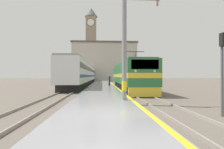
{
  "coord_description": "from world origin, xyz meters",
  "views": [
    {
      "loc": [
        -0.05,
        -7.37,
        1.87
      ],
      "look_at": [
        1.62,
        21.91,
        2.07
      ],
      "focal_mm": 28.0,
      "sensor_mm": 36.0,
      "label": 1
    }
  ],
  "objects_px": {
    "clock_tower": "(91,42)",
    "passenger_train": "(85,74)",
    "signal_post": "(223,60)",
    "person_on_platform": "(109,80)",
    "catenary_mast": "(125,44)",
    "locomotive_train": "(129,76)"
  },
  "relations": [
    {
      "from": "clock_tower",
      "to": "passenger_train",
      "type": "bearing_deg",
      "value": -88.98
    },
    {
      "from": "signal_post",
      "to": "person_on_platform",
      "type": "bearing_deg",
      "value": 102.93
    },
    {
      "from": "passenger_train",
      "to": "clock_tower",
      "type": "bearing_deg",
      "value": 91.02
    },
    {
      "from": "person_on_platform",
      "to": "signal_post",
      "type": "relative_size",
      "value": 0.44
    },
    {
      "from": "passenger_train",
      "to": "catenary_mast",
      "type": "distance_m",
      "value": 27.91
    },
    {
      "from": "catenary_mast",
      "to": "locomotive_train",
      "type": "bearing_deg",
      "value": 80.28
    },
    {
      "from": "catenary_mast",
      "to": "clock_tower",
      "type": "height_order",
      "value": "clock_tower"
    },
    {
      "from": "signal_post",
      "to": "locomotive_train",
      "type": "bearing_deg",
      "value": 97.19
    },
    {
      "from": "passenger_train",
      "to": "catenary_mast",
      "type": "relative_size",
      "value": 5.61
    },
    {
      "from": "catenary_mast",
      "to": "clock_tower",
      "type": "bearing_deg",
      "value": 95.68
    },
    {
      "from": "person_on_platform",
      "to": "signal_post",
      "type": "xyz_separation_m",
      "value": [
        4.38,
        -19.08,
        1.36
      ]
    },
    {
      "from": "catenary_mast",
      "to": "signal_post",
      "type": "height_order",
      "value": "catenary_mast"
    },
    {
      "from": "person_on_platform",
      "to": "clock_tower",
      "type": "relative_size",
      "value": 0.06
    },
    {
      "from": "catenary_mast",
      "to": "person_on_platform",
      "type": "height_order",
      "value": "catenary_mast"
    },
    {
      "from": "locomotive_train",
      "to": "passenger_train",
      "type": "bearing_deg",
      "value": 115.73
    },
    {
      "from": "person_on_platform",
      "to": "signal_post",
      "type": "bearing_deg",
      "value": -77.07
    },
    {
      "from": "clock_tower",
      "to": "signal_post",
      "type": "relative_size",
      "value": 7.54
    },
    {
      "from": "clock_tower",
      "to": "signal_post",
      "type": "distance_m",
      "value": 63.47
    },
    {
      "from": "locomotive_train",
      "to": "passenger_train",
      "type": "height_order",
      "value": "locomotive_train"
    },
    {
      "from": "passenger_train",
      "to": "clock_tower",
      "type": "xyz_separation_m",
      "value": [
        -0.54,
        30.72,
        12.93
      ]
    },
    {
      "from": "clock_tower",
      "to": "locomotive_train",
      "type": "bearing_deg",
      "value": -80.28
    },
    {
      "from": "person_on_platform",
      "to": "locomotive_train",
      "type": "bearing_deg",
      "value": -55.8
    }
  ]
}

